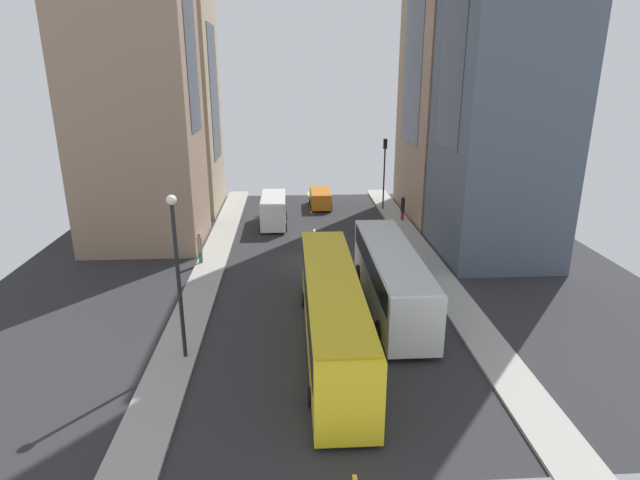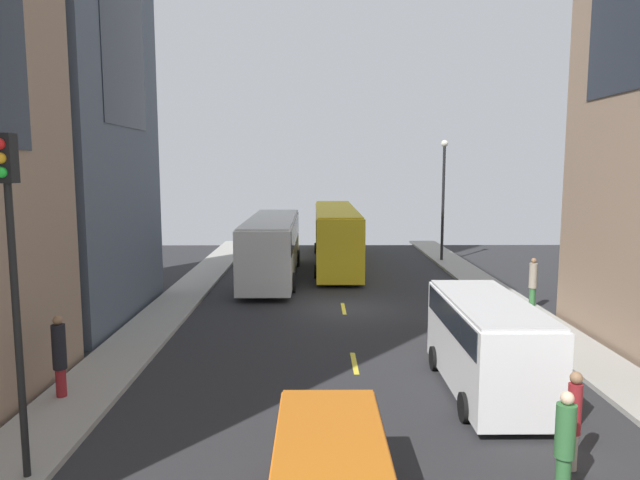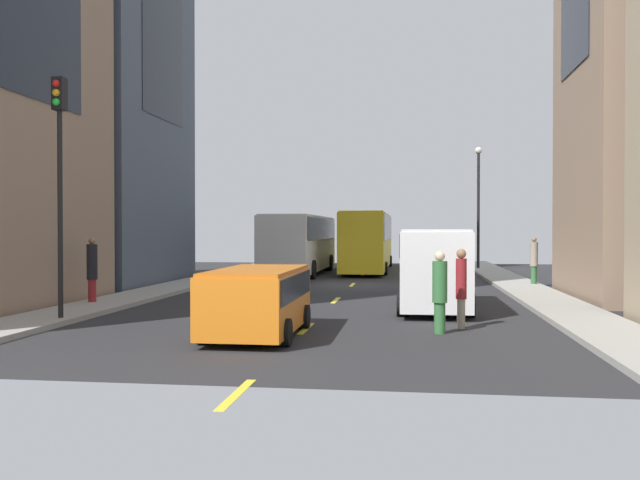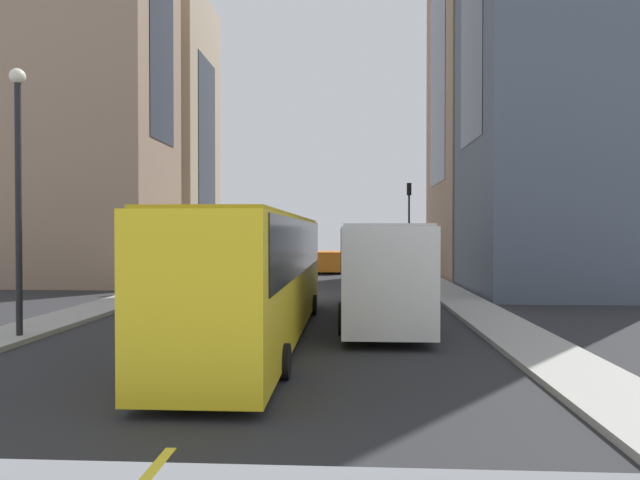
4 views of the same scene
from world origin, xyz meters
name	(u,v)px [view 2 (image 2 of 4)]	position (x,y,z in m)	size (l,w,h in m)	color
ground_plane	(344,309)	(0.00, 0.00, 0.00)	(40.98, 40.98, 0.00)	#28282B
sidewalk_west	(171,307)	(-7.47, 0.00, 0.07)	(2.04, 44.00, 0.15)	#9E9B93
sidewalk_east	(515,307)	(7.47, 0.00, 0.07)	(2.04, 44.00, 0.15)	#9E9B93
lane_stripe_2	(354,363)	(0.00, -7.00, 0.01)	(0.16, 2.00, 0.01)	yellow
lane_stripe_3	(344,309)	(0.00, 0.00, 0.01)	(0.16, 2.00, 0.01)	yellow
lane_stripe_4	(337,278)	(0.00, 7.00, 0.01)	(0.16, 2.00, 0.01)	yellow
lane_stripe_5	(333,258)	(0.00, 14.00, 0.01)	(0.16, 2.00, 0.01)	yellow
lane_stripe_6	(331,244)	(0.00, 21.00, 0.01)	(0.16, 2.00, 0.01)	yellow
city_bus_white	(272,242)	(-3.61, 7.11, 2.01)	(2.81, 12.45, 3.35)	silver
streetcar_yellow	(336,231)	(0.06, 11.50, 2.13)	(2.70, 14.87, 3.59)	yellow
delivery_van_white	(487,339)	(3.41, -9.39, 1.51)	(2.25, 5.79, 2.58)	white
car_orange_0	(331,476)	(-0.97, -15.32, 0.96)	(2.09, 4.37, 1.63)	orange
pedestrian_walking_far	(565,441)	(3.40, -14.37, 1.08)	(0.37, 0.37, 2.04)	#336B38
pedestrian_crossing_near	(574,416)	(3.98, -13.43, 1.14)	(0.28, 0.28, 2.07)	gray
pedestrian_crossing_mid	(59,354)	(-7.89, -9.92, 1.30)	(0.35, 0.35, 2.17)	maroon
pedestrian_waiting_curb	(533,280)	(8.17, -0.11, 1.26)	(0.34, 0.34, 2.09)	#336B38
traffic_light_near_corner	(11,246)	(-6.85, -13.86, 4.67)	(0.32, 0.44, 6.58)	black
streetlamp_near	(443,188)	(6.95, 12.28, 4.79)	(0.44, 0.44, 7.65)	black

